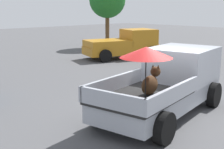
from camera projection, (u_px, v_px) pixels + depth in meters
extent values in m
plane|color=#4C4C4F|center=(161.00, 115.00, 9.25)|extent=(80.00, 80.00, 0.00)
cylinder|color=black|center=(159.00, 86.00, 11.11)|extent=(0.84, 0.42, 0.80)
cylinder|color=black|center=(214.00, 95.00, 9.97)|extent=(0.84, 0.42, 0.80)
cylinder|color=black|center=(99.00, 112.00, 8.35)|extent=(0.84, 0.42, 0.80)
cylinder|color=black|center=(164.00, 128.00, 7.22)|extent=(0.84, 0.42, 0.80)
cube|color=#9EA3AD|center=(161.00, 97.00, 9.13)|extent=(5.25, 2.70, 0.50)
cube|color=#9EA3AD|center=(182.00, 64.00, 10.06)|extent=(2.41, 2.22, 1.08)
cube|color=#4C606B|center=(194.00, 54.00, 10.81)|extent=(0.38, 1.70, 0.64)
cube|color=black|center=(142.00, 97.00, 8.16)|extent=(3.09, 2.33, 0.06)
cube|color=#9EA3AD|center=(114.00, 83.00, 8.65)|extent=(2.77, 0.62, 0.40)
cube|color=#9EA3AD|center=(174.00, 94.00, 7.58)|extent=(2.77, 0.62, 0.40)
cube|color=#9EA3AD|center=(111.00, 101.00, 7.05)|extent=(0.44, 1.83, 0.40)
ellipsoid|color=#472D19|center=(150.00, 85.00, 8.21)|extent=(0.73, 0.44, 0.52)
sphere|color=#472D19|center=(156.00, 72.00, 8.38)|extent=(0.33, 0.33, 0.28)
cone|color=#472D19|center=(153.00, 66.00, 8.39)|extent=(0.11, 0.11, 0.12)
cone|color=#472D19|center=(158.00, 67.00, 8.30)|extent=(0.11, 0.11, 0.12)
cylinder|color=black|center=(146.00, 77.00, 7.84)|extent=(0.04, 0.04, 1.09)
cone|color=red|center=(146.00, 52.00, 7.70)|extent=(1.57, 1.57, 0.28)
cylinder|color=black|center=(136.00, 49.00, 21.13)|extent=(0.80, 0.48, 0.76)
cylinder|color=black|center=(151.00, 53.00, 19.46)|extent=(0.80, 0.48, 0.76)
cylinder|color=black|center=(93.00, 52.00, 19.79)|extent=(0.80, 0.48, 0.76)
cylinder|color=black|center=(105.00, 56.00, 18.11)|extent=(0.80, 0.48, 0.76)
cube|color=#B27219|center=(122.00, 50.00, 19.59)|extent=(5.12, 3.15, 0.50)
cube|color=#B27219|center=(139.00, 37.00, 19.93)|extent=(2.35, 2.29, 1.00)
cube|color=#B27219|center=(108.00, 43.00, 19.07)|extent=(3.11, 2.52, 0.40)
cylinder|color=brown|center=(107.00, 30.00, 24.95)|extent=(0.32, 0.32, 2.76)
sphere|color=#1E6623|center=(107.00, 0.00, 24.44)|extent=(2.89, 2.89, 2.89)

